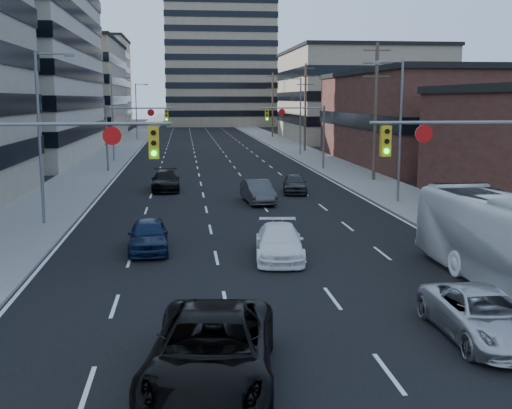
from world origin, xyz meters
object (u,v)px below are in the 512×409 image
(silver_suv, at_px, (484,315))
(sedan_blue, at_px, (148,235))
(black_pickup, at_px, (211,352))
(white_van, at_px, (279,242))

(silver_suv, distance_m, sedan_blue, 15.22)
(silver_suv, bearing_deg, black_pickup, -163.84)
(silver_suv, bearing_deg, white_van, 114.24)
(sedan_blue, bearing_deg, silver_suv, -52.00)
(white_van, distance_m, silver_suv, 10.60)
(sedan_blue, bearing_deg, black_pickup, -83.32)
(black_pickup, relative_size, sedan_blue, 1.47)
(white_van, bearing_deg, sedan_blue, 166.96)
(black_pickup, distance_m, silver_suv, 7.97)
(silver_suv, bearing_deg, sedan_blue, 130.56)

